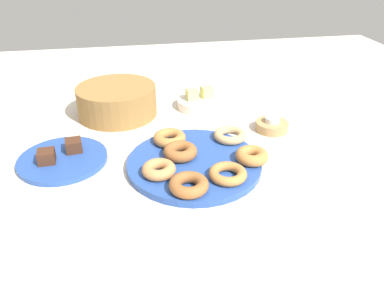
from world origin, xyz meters
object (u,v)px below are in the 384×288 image
Objects in this scene: donut_plate at (194,163)px; fruit_bowl at (200,103)px; melon_chunk_left at (192,94)px; donut_6 at (159,169)px; candle_holder at (272,126)px; donut_3 at (170,138)px; brownie_near at (46,156)px; brownie_far at (74,145)px; basket at (117,101)px; donut_2 at (228,174)px; donut_5 at (252,156)px; cake_plate at (63,159)px; melon_chunk_right at (207,92)px; tealight at (272,120)px; donut_4 at (230,135)px; donut_0 at (180,151)px; donut_1 at (189,185)px.

fruit_bowl reaches higher than donut_plate.
melon_chunk_left is at bearing 180.00° from fruit_bowl.
donut_6 is 0.84× the size of candle_holder.
donut_plate is 2.23× the size of fruit_bowl.
donut_3 is 2.09× the size of brownie_near.
donut_6 reaches higher than donut_plate.
brownie_far is 0.27m from basket.
donut_3 reaches higher than donut_2.
donut_5 is 0.39m from fruit_bowl.
cake_plate is at bearing -146.29° from fruit_bowl.
donut_plate is 3.79× the size of donut_2.
donut_6 is (-0.09, -0.05, 0.02)m from donut_plate.
donut_3 is at bearing 145.29° from donut_5.
melon_chunk_right is at bearing 93.89° from donut_5.
basket reaches higher than tealight.
brownie_near reaches higher than donut_plate.
donut_3 is 0.32m from melon_chunk_right.
brownie_near is at bearing -143.97° from brownie_far.
melon_chunk_left is at bearing 2.53° from basket.
donut_4 is at bearing -77.93° from melon_chunk_left.
tealight is 0.27m from fruit_bowl.
donut_plate is at bearing -36.97° from donut_0.
donut_6 is at bearing -116.29° from melon_chunk_right.
donut_0 is 0.31m from cake_plate.
brownie_near is (-0.43, 0.16, 0.00)m from donut_2.
donut_4 is 0.45m from cake_plate.
donut_6 is at bearing -77.00° from basket.
donut_5 is at bearing -123.97° from candle_holder.
donut_3 is at bearing -112.90° from melon_chunk_left.
melon_chunk_left is (-0.06, 0.27, 0.02)m from donut_4.
basket is at bearing 61.57° from cake_plate.
candle_holder is at bearing -54.92° from melon_chunk_right.
brownie_near is (-0.03, -0.02, 0.02)m from cake_plate.
donut_plate is 4.14× the size of donut_5.
donut_1 reaches higher than tealight.
melon_chunk_right reaches higher than cake_plate.
cake_plate is at bearing -135.00° from brownie_far.
melon_chunk_right reaches higher than donut_2.
tealight is 0.28× the size of fruit_bowl.
donut_1 is at bearing -137.35° from tealight.
cake_plate is 0.60m from tealight.
donut_3 is at bearing -61.09° from basket.
donut_1 is 1.09× the size of donut_5.
donut_3 is 2.46× the size of melon_chunk_left.
candle_holder is at bearing 56.03° from donut_5.
donut_1 is 2.49× the size of melon_chunk_right.
cake_plate is at bearing -178.78° from donut_4.
donut_plate is 3.84× the size of donut_3.
candle_holder is at bearing 7.04° from cake_plate.
melon_chunk_left is (0.25, 0.01, 0.00)m from basket.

